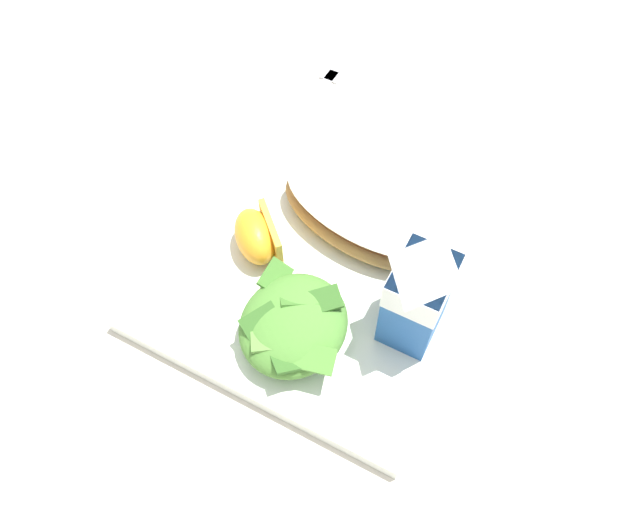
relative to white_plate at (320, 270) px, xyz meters
The scene contains 7 objects.
ground 0.01m from the white_plate, ahead, with size 3.00×3.00×0.00m, color beige.
white_plate is the anchor object (origin of this frame).
cheesy_pizza_bread 0.06m from the white_plate, 167.65° to the left, with size 0.11×0.18×0.04m.
green_salad_pile 0.08m from the white_plate, 10.09° to the left, with size 0.10×0.10×0.04m.
milk_carton 0.12m from the white_plate, 79.92° to the left, with size 0.06×0.04×0.11m.
orange_wedge_front 0.07m from the white_plate, 81.52° to the right, with size 0.07×0.07×0.04m.
metal_fork 0.24m from the white_plate, 149.89° to the right, with size 0.19×0.02×0.01m.
Camera 1 is at (0.26, 0.14, 0.48)m, focal length 33.12 mm.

